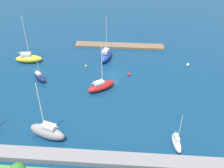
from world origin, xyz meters
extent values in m
plane|color=navy|center=(0.00, 0.00, 0.00)|extent=(160.00, 160.00, 0.00)
cube|color=brown|center=(-0.67, -15.66, 0.35)|extent=(27.73, 3.13, 0.70)
cube|color=gray|center=(0.00, 28.53, 0.58)|extent=(65.43, 2.96, 1.16)
ellipsoid|color=#141E4C|center=(18.96, 4.38, 0.87)|extent=(4.40, 4.05, 1.73)
cube|color=silver|center=(19.24, 4.15, 2.05)|extent=(1.81, 1.73, 0.64)
cylinder|color=silver|center=(18.79, 4.53, 4.43)|extent=(0.11, 0.11, 5.40)
cylinder|color=silver|center=(19.58, 3.86, 2.52)|extent=(1.63, 1.41, 0.09)
ellipsoid|color=gray|center=(11.68, 23.51, 1.47)|extent=(8.15, 4.72, 2.95)
cube|color=silver|center=(11.08, 23.70, 3.33)|extent=(3.11, 2.28, 0.76)
cylinder|color=silver|center=(12.05, 23.40, 8.15)|extent=(0.19, 0.19, 10.39)
cylinder|color=silver|center=(10.51, 23.88, 3.86)|extent=(3.11, 1.10, 0.15)
ellipsoid|color=#2347B2|center=(2.71, -7.47, 1.34)|extent=(3.96, 7.09, 2.68)
cube|color=silver|center=(2.85, -6.95, 3.14)|extent=(1.98, 2.69, 0.92)
cylinder|color=silver|center=(2.63, -7.79, 8.01)|extent=(0.16, 0.16, 10.66)
cylinder|color=silver|center=(2.99, -6.37, 3.75)|extent=(0.85, 2.88, 0.13)
ellipsoid|color=white|center=(-13.82, 23.97, 0.86)|extent=(2.06, 4.87, 1.72)
cube|color=silver|center=(-13.77, 23.60, 2.06)|extent=(1.07, 1.80, 0.68)
cylinder|color=silver|center=(-13.86, 24.21, 5.03)|extent=(0.11, 0.11, 6.61)
cylinder|color=silver|center=(-13.73, 23.34, 2.55)|extent=(0.35, 1.74, 0.09)
ellipsoid|color=yellow|center=(24.73, -4.49, 1.07)|extent=(7.72, 3.21, 2.15)
cube|color=silver|center=(25.33, -4.44, 2.55)|extent=(2.83, 1.76, 0.80)
cylinder|color=silver|center=(24.35, -4.53, 8.02)|extent=(0.18, 0.18, 11.75)
cylinder|color=silver|center=(25.94, -4.38, 3.10)|extent=(3.20, 0.43, 0.14)
ellipsoid|color=red|center=(2.65, 7.01, 1.03)|extent=(7.26, 6.07, 2.06)
cube|color=silver|center=(3.13, 7.34, 2.36)|extent=(2.94, 2.65, 0.59)
cylinder|color=silver|center=(2.36, 6.80, 6.97)|extent=(0.17, 0.17, 9.82)
cylinder|color=silver|center=(3.63, 7.70, 2.81)|extent=(2.63, 1.90, 0.14)
sphere|color=yellow|center=(8.03, -3.12, 0.31)|extent=(0.61, 0.61, 0.61)
sphere|color=red|center=(-4.09, 0.33, 0.40)|extent=(0.81, 0.81, 0.81)
sphere|color=white|center=(-20.52, -5.68, 0.42)|extent=(0.84, 0.84, 0.84)
camera|label=1|loc=(-3.99, 59.96, 40.95)|focal=43.18mm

